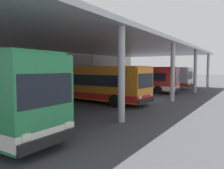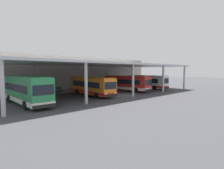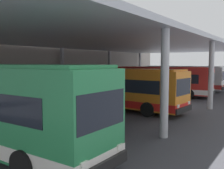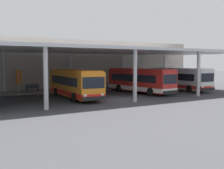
% 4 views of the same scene
% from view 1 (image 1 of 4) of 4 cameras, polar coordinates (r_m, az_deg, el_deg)
% --- Properties ---
extents(ground_plane, '(200.00, 200.00, 0.00)m').
position_cam_1_polar(ground_plane, '(21.97, 8.76, -3.74)').
color(ground_plane, '#3D3D42').
extents(platform_kerb, '(42.00, 4.50, 0.18)m').
position_cam_1_polar(platform_kerb, '(28.70, -13.30, -1.80)').
color(platform_kerb, gray).
rests_on(platform_kerb, ground).
extents(station_building_facade, '(48.00, 1.60, 7.47)m').
position_cam_1_polar(station_building_facade, '(30.97, -17.65, 5.29)').
color(station_building_facade, '#ADA399').
rests_on(station_building_facade, ground).
extents(canopy_shelter, '(40.00, 17.00, 5.55)m').
position_cam_1_polar(canopy_shelter, '(24.59, -3.10, 9.48)').
color(canopy_shelter, silver).
rests_on(canopy_shelter, ground).
extents(bus_second_bay, '(3.27, 10.68, 3.17)m').
position_cam_1_polar(bus_second_bay, '(20.08, -4.67, 0.31)').
color(bus_second_bay, orange).
rests_on(bus_second_bay, ground).
extents(bus_middle_bay, '(3.32, 10.69, 3.17)m').
position_cam_1_polar(bus_middle_bay, '(28.48, 6.05, 1.40)').
color(bus_middle_bay, red).
rests_on(bus_middle_bay, ground).
extents(bus_far_bay, '(3.03, 10.63, 3.17)m').
position_cam_1_polar(bus_far_bay, '(35.08, 11.06, 1.84)').
color(bus_far_bay, white).
rests_on(bus_far_bay, ground).
extents(bench_waiting, '(1.80, 0.45, 0.92)m').
position_cam_1_polar(bench_waiting, '(24.80, -23.67, -1.61)').
color(bench_waiting, '#4C515B').
rests_on(bench_waiting, platform_kerb).
extents(banner_sign, '(0.70, 0.12, 3.20)m').
position_cam_1_polar(banner_sign, '(22.92, -26.55, 1.17)').
color(banner_sign, '#B2B2B7').
rests_on(banner_sign, platform_kerb).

